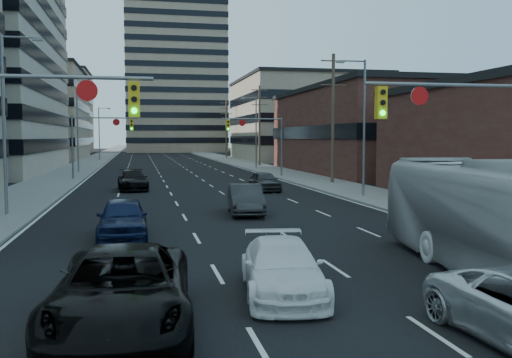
{
  "coord_description": "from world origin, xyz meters",
  "views": [
    {
      "loc": [
        -3.99,
        -10.2,
        3.98
      ],
      "look_at": [
        0.92,
        13.59,
        2.2
      ],
      "focal_mm": 40.0,
      "sensor_mm": 36.0,
      "label": 1
    }
  ],
  "objects": [
    {
      "name": "ground",
      "position": [
        0.0,
        0.0,
        0.0
      ],
      "size": [
        400.0,
        400.0,
        0.0
      ],
      "primitive_type": "plane",
      "color": "black",
      "rests_on": "ground"
    },
    {
      "name": "road_surface",
      "position": [
        0.0,
        130.0,
        0.01
      ],
      "size": [
        18.0,
        300.0,
        0.02
      ],
      "primitive_type": "cube",
      "color": "black",
      "rests_on": "ground"
    },
    {
      "name": "sidewalk_left",
      "position": [
        -11.5,
        130.0,
        0.07
      ],
      "size": [
        5.0,
        300.0,
        0.15
      ],
      "primitive_type": "cube",
      "color": "slate",
      "rests_on": "ground"
    },
    {
      "name": "sidewalk_right",
      "position": [
        11.5,
        130.0,
        0.07
      ],
      "size": [
        5.0,
        300.0,
        0.15
      ],
      "primitive_type": "cube",
      "color": "slate",
      "rests_on": "ground"
    },
    {
      "name": "office_left_far",
      "position": [
        -24.0,
        100.0,
        8.0
      ],
      "size": [
        20.0,
        30.0,
        16.0
      ],
      "primitive_type": "cube",
      "color": "gray",
      "rests_on": "ground"
    },
    {
      "name": "storefront_right_mid",
      "position": [
        24.0,
        50.0,
        4.5
      ],
      "size": [
        20.0,
        30.0,
        9.0
      ],
      "primitive_type": "cube",
      "color": "#472119",
      "rests_on": "ground"
    },
    {
      "name": "office_right_far",
      "position": [
        25.0,
        88.0,
        7.0
      ],
      "size": [
        22.0,
        28.0,
        14.0
      ],
      "primitive_type": "cube",
      "color": "gray",
      "rests_on": "ground"
    },
    {
      "name": "apartment_tower",
      "position": [
        6.0,
        150.0,
        29.0
      ],
      "size": [
        26.0,
        26.0,
        58.0
      ],
      "primitive_type": "cube",
      "color": "gray",
      "rests_on": "ground"
    },
    {
      "name": "bg_block_left",
      "position": [
        -28.0,
        140.0,
        10.0
      ],
      "size": [
        24.0,
        24.0,
        20.0
      ],
      "primitive_type": "cube",
      "color": "#ADA089",
      "rests_on": "ground"
    },
    {
      "name": "bg_block_right",
      "position": [
        32.0,
        130.0,
        6.0
      ],
      "size": [
        22.0,
        22.0,
        12.0
      ],
      "primitive_type": "cube",
      "color": "gray",
      "rests_on": "ground"
    },
    {
      "name": "signal_near_left",
      "position": [
        -7.45,
        8.0,
        4.33
      ],
      "size": [
        6.59,
        0.33,
        6.0
      ],
      "color": "slate",
      "rests_on": "ground"
    },
    {
      "name": "signal_near_right",
      "position": [
        7.45,
        8.0,
        4.33
      ],
      "size": [
        6.59,
        0.33,
        6.0
      ],
      "color": "slate",
      "rests_on": "ground"
    },
    {
      "name": "signal_far_left",
      "position": [
        -7.68,
        45.0,
        4.3
      ],
      "size": [
        6.09,
        0.33,
        6.0
      ],
      "color": "slate",
      "rests_on": "ground"
    },
    {
      "name": "signal_far_right",
      "position": [
        7.68,
        45.0,
        4.3
      ],
      "size": [
        6.09,
        0.33,
        6.0
      ],
      "color": "slate",
      "rests_on": "ground"
    },
    {
      "name": "utility_pole_block",
      "position": [
        12.2,
        36.0,
        5.78
      ],
      "size": [
        2.2,
        0.28,
        11.0
      ],
      "color": "#4C3D2D",
      "rests_on": "ground"
    },
    {
      "name": "utility_pole_midblock",
      "position": [
        12.2,
        66.0,
        5.78
      ],
      "size": [
        2.2,
        0.28,
        11.0
      ],
      "color": "#4C3D2D",
      "rests_on": "ground"
    },
    {
      "name": "utility_pole_distant",
      "position": [
        12.2,
        96.0,
        5.78
      ],
      "size": [
        2.2,
        0.28,
        11.0
      ],
      "color": "#4C3D2D",
      "rests_on": "ground"
    },
    {
      "name": "streetlight_left_near",
      "position": [
        -10.34,
        20.0,
        5.05
      ],
      "size": [
        2.03,
        0.22,
        9.0
      ],
      "color": "slate",
      "rests_on": "ground"
    },
    {
      "name": "streetlight_left_mid",
      "position": [
        -10.34,
        55.0,
        5.05
      ],
      "size": [
        2.03,
        0.22,
        9.0
      ],
      "color": "slate",
      "rests_on": "ground"
    },
    {
      "name": "streetlight_left_far",
      "position": [
        -10.34,
        90.0,
        5.05
      ],
      "size": [
        2.03,
        0.22,
        9.0
      ],
      "color": "slate",
      "rests_on": "ground"
    },
    {
      "name": "streetlight_right_near",
      "position": [
        10.34,
        25.0,
        5.05
      ],
      "size": [
        2.03,
        0.22,
        9.0
      ],
      "color": "slate",
      "rests_on": "ground"
    },
    {
      "name": "streetlight_right_far",
      "position": [
        10.34,
        60.0,
        5.05
      ],
      "size": [
        2.03,
        0.22,
        9.0
      ],
      "color": "slate",
      "rests_on": "ground"
    },
    {
      "name": "black_pickup",
      "position": [
        -4.36,
        1.6,
        0.84
      ],
      "size": [
        3.1,
        6.17,
        1.67
      ],
      "primitive_type": "imported",
      "rotation": [
        0.0,
        0.0,
        -0.05
      ],
      "color": "black",
      "rests_on": "ground"
    },
    {
      "name": "white_van",
      "position": [
        -0.48,
        3.52,
        0.69
      ],
      "size": [
        2.52,
        4.94,
        1.37
      ],
      "primitive_type": "imported",
      "rotation": [
        0.0,
        0.0,
        -0.13
      ],
      "color": "white",
      "rests_on": "ground"
    },
    {
      "name": "transit_bus",
      "position": [
        6.0,
        3.65,
        1.69
      ],
      "size": [
        4.06,
        12.34,
        3.37
      ],
      "primitive_type": "imported",
      "rotation": [
        0.0,
        0.0,
        -0.1
      ],
      "color": "#BEBEBE",
      "rests_on": "ground"
    },
    {
      "name": "sedan_blue",
      "position": [
        -4.64,
        12.58,
        0.8
      ],
      "size": [
        1.92,
        4.73,
        1.61
      ],
      "primitive_type": "imported",
      "rotation": [
        0.0,
        0.0,
        0.0
      ],
      "color": "#0E1839",
      "rests_on": "ground"
    },
    {
      "name": "sedan_grey_center",
      "position": [
        1.41,
        18.61,
        0.77
      ],
      "size": [
        2.06,
        4.81,
        1.54
      ],
      "primitive_type": "imported",
      "rotation": [
        0.0,
        0.0,
        -0.09
      ],
      "color": "#2C2C2E",
      "rests_on": "ground"
    },
    {
      "name": "sedan_black_far",
      "position": [
        -4.45,
        33.54,
        0.76
      ],
      "size": [
        2.49,
        5.37,
        1.52
      ],
      "primitive_type": "imported",
      "rotation": [
        0.0,
        0.0,
        0.07
      ],
      "color": "black",
      "rests_on": "ground"
    },
    {
      "name": "sedan_grey_right",
      "position": [
        5.11,
        30.83,
        0.73
      ],
      "size": [
        1.92,
        4.37,
        1.47
      ],
      "primitive_type": "imported",
      "rotation": [
        0.0,
        0.0,
        0.05
      ],
      "color": "#2F2F31",
      "rests_on": "ground"
    }
  ]
}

